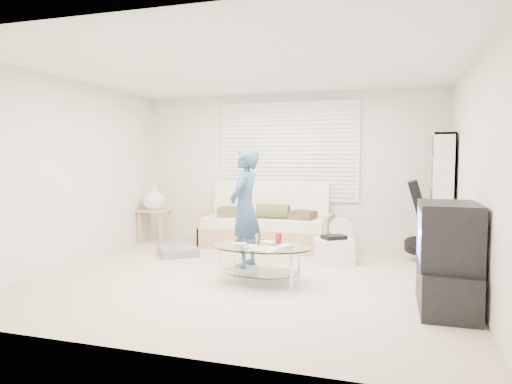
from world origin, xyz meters
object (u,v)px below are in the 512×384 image
(futon_sofa, at_px, (266,226))
(coffee_table, at_px, (261,253))
(bookshelf, at_px, (441,197))
(tv_unit, at_px, (447,258))

(futon_sofa, distance_m, coffee_table, 2.13)
(bookshelf, height_order, coffee_table, bookshelf)
(futon_sofa, height_order, tv_unit, futon_sofa)
(bookshelf, bearing_deg, futon_sofa, 176.73)
(tv_unit, relative_size, coffee_table, 0.87)
(futon_sofa, relative_size, tv_unit, 2.05)
(futon_sofa, xyz_separation_m, tv_unit, (2.48, -2.43, 0.16))
(futon_sofa, xyz_separation_m, coffee_table, (0.53, -2.06, 0.02))
(tv_unit, bearing_deg, futon_sofa, 135.59)
(tv_unit, height_order, coffee_table, tv_unit)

